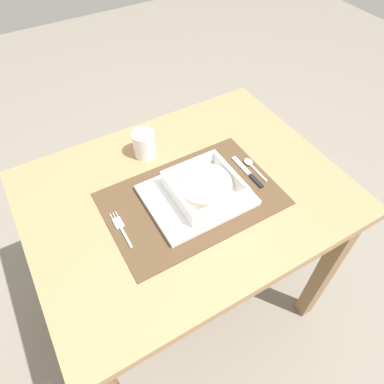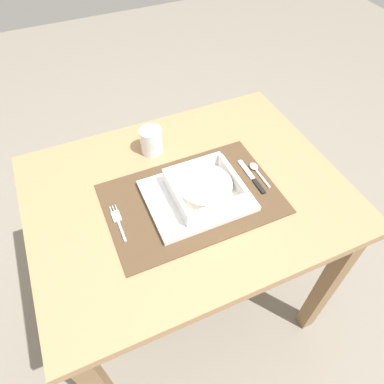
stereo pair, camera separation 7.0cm
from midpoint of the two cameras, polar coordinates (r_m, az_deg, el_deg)
The scene contains 9 objects.
ground_plane at distance 1.61m, azimuth 0.78°, elevation -16.61°, with size 6.00×6.00×0.00m, color gray.
dining_table at distance 1.09m, azimuth 1.11°, elevation -3.62°, with size 0.90×0.69×0.71m.
placemat at distance 0.98m, azimuth 2.04°, elevation -1.17°, with size 0.48×0.32×0.00m, color #4C3823.
serving_plate at distance 0.98m, azimuth 2.82°, elevation -0.67°, with size 0.28×0.23×0.02m, color white.
porridge_bowl at distance 0.96m, azimuth 4.16°, elevation 0.49°, with size 0.18×0.18×0.05m.
fork at distance 0.95m, azimuth -9.89°, elevation -4.61°, with size 0.02×0.13×0.00m.
spoon at distance 1.08m, azimuth 12.09°, elevation 3.66°, with size 0.02×0.11×0.01m.
butter_knife at distance 1.05m, azimuth 11.80°, elevation 2.03°, with size 0.01×0.14×0.01m.
drinking_glass at distance 1.10m, azimuth -4.77°, elevation 7.99°, with size 0.07×0.07×0.08m.
Camera 2 is at (-0.25, -0.61, 1.47)m, focal length 32.89 mm.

